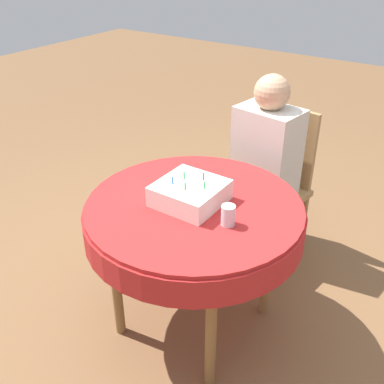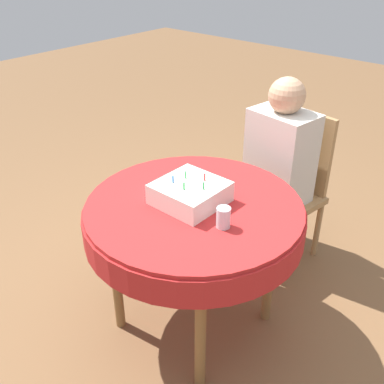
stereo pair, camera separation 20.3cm
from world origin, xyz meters
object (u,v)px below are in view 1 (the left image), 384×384
Objects in this scene: chair at (271,179)px; person at (265,154)px; birthday_cake at (190,193)px; drinking_glass at (228,215)px.

person reaches higher than chair.
chair reaches higher than birthday_cake.
chair is 0.92m from birthday_cake.
birthday_cake reaches higher than drinking_glass.
drinking_glass is at bearing -68.44° from chair.
birthday_cake is 3.12× the size of drinking_glass.
chair is at bearing 90.00° from person.
chair is 1.00m from drinking_glass.
birthday_cake is at bearing 166.86° from drinking_glass.
person reaches higher than birthday_cake.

